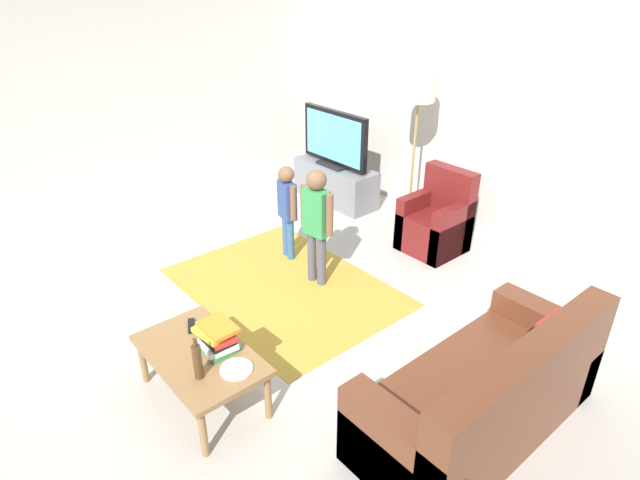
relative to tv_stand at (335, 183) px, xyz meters
name	(u,v)px	position (x,y,z in m)	size (l,w,h in m)	color
ground	(268,326)	(1.68, -2.30, -0.24)	(7.80, 7.80, 0.00)	#B2ADA3
wall_back	(489,116)	(1.68, 0.70, 1.11)	(6.00, 0.12, 2.70)	silver
wall_left	(109,108)	(-1.32, -2.30, 1.11)	(0.12, 6.00, 2.70)	silver
area_rug	(285,286)	(1.27, -1.80, -0.24)	(2.20, 1.60, 0.01)	#B28C33
tv_stand	(335,183)	(0.00, 0.00, 0.00)	(1.20, 0.44, 0.50)	slate
tv	(335,139)	(0.00, -0.02, 0.60)	(1.10, 0.28, 0.71)	black
couch	(489,399)	(3.59, -1.87, 0.05)	(0.80, 1.80, 0.86)	brown
armchair	(437,224)	(1.71, -0.04, 0.05)	(0.60, 0.60, 0.90)	maroon
floor_lamp	(419,97)	(1.14, 0.15, 1.30)	(0.36, 0.36, 1.78)	#262626
child_near_tv	(287,204)	(0.81, -1.40, 0.37)	(0.34, 0.17, 1.02)	#33598C
child_center	(317,217)	(1.39, -1.50, 0.46)	(0.39, 0.19, 1.17)	#4C4C59
coffee_table	(200,358)	(2.09, -3.15, 0.13)	(1.00, 0.60, 0.42)	olive
book_stack	(218,337)	(2.14, -3.02, 0.28)	(0.30, 0.25, 0.20)	#388C4C
bottle	(198,361)	(2.31, -3.27, 0.31)	(0.06, 0.06, 0.31)	#4C3319
tv_remote	(191,326)	(1.79, -3.05, 0.19)	(0.17, 0.05, 0.02)	black
plate	(236,369)	(2.41, -3.05, 0.18)	(0.22, 0.22, 0.02)	white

